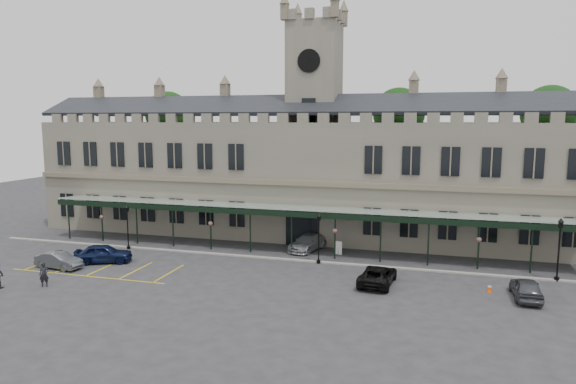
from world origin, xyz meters
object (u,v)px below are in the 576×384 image
(person_a, at_px, (44,275))
(station_building, at_px, (314,175))
(traffic_cone, at_px, (490,288))
(car_van, at_px, (378,275))
(car_left_a, at_px, (103,253))
(car_left_b, at_px, (59,260))
(sign_board, at_px, (338,248))
(lamp_post_left, at_px, (127,223))
(lamp_post_mid, at_px, (319,234))
(lamp_post_right, at_px, (559,244))
(clock_tower, at_px, (314,112))
(car_taxi, at_px, (308,242))
(car_right_a, at_px, (526,288))

(person_a, bearing_deg, station_building, 27.20)
(traffic_cone, relative_size, car_van, 0.13)
(car_left_a, bearing_deg, car_left_b, 112.25)
(sign_board, bearing_deg, lamp_post_left, -158.41)
(lamp_post_mid, height_order, sign_board, lamp_post_mid)
(lamp_post_right, distance_m, person_a, 38.75)
(station_building, distance_m, car_left_b, 25.82)
(station_building, height_order, lamp_post_left, station_building)
(clock_tower, xyz_separation_m, car_taxi, (1.00, -6.56, -12.37))
(sign_board, relative_size, car_left_b, 0.29)
(traffic_cone, distance_m, car_taxi, 17.39)
(sign_board, xyz_separation_m, car_left_b, (-21.54, -10.82, 0.09))
(lamp_post_right, bearing_deg, person_a, -162.06)
(lamp_post_mid, bearing_deg, car_left_a, -164.66)
(lamp_post_mid, relative_size, person_a, 2.40)
(car_right_a, distance_m, person_a, 34.60)
(sign_board, bearing_deg, person_a, -130.64)
(lamp_post_right, height_order, sign_board, lamp_post_right)
(car_left_a, relative_size, person_a, 2.59)
(car_van, bearing_deg, car_taxi, -43.68)
(lamp_post_mid, relative_size, car_van, 0.88)
(clock_tower, bearing_deg, station_building, -90.00)
(station_building, distance_m, car_taxi, 8.70)
(station_building, distance_m, sign_board, 10.17)
(lamp_post_right, height_order, car_taxi, lamp_post_right)
(traffic_cone, relative_size, sign_board, 0.52)
(sign_board, xyz_separation_m, car_left_a, (-19.04, -8.30, 0.22))
(station_building, xyz_separation_m, lamp_post_left, (-15.64, -10.84, -3.93))
(traffic_cone, xyz_separation_m, person_a, (-31.61, -7.79, 0.61))
(clock_tower, xyz_separation_m, car_van, (8.45, -15.05, -12.41))
(station_building, distance_m, car_left_a, 22.34)
(sign_board, distance_m, car_left_b, 24.11)
(lamp_post_right, xyz_separation_m, car_taxi, (-20.60, 3.95, -2.18))
(lamp_post_left, distance_m, car_van, 24.51)
(car_left_a, xyz_separation_m, car_van, (23.45, 0.60, -0.12))
(car_right_a, bearing_deg, lamp_post_mid, -17.31)
(car_taxi, height_order, car_van, car_taxi)
(clock_tower, height_order, sign_board, clock_tower)
(lamp_post_mid, height_order, car_left_b, lamp_post_mid)
(car_van, xyz_separation_m, car_right_a, (10.21, -0.37, 0.05))
(lamp_post_left, height_order, car_van, lamp_post_left)
(car_taxi, bearing_deg, station_building, 114.46)
(car_left_a, height_order, person_a, person_a)
(car_left_b, distance_m, car_van, 26.14)
(lamp_post_right, distance_m, car_left_a, 37.01)
(person_a, bearing_deg, car_van, -11.22)
(station_building, height_order, car_left_a, station_building)
(lamp_post_mid, distance_m, car_van, 7.26)
(car_left_b, bearing_deg, car_right_a, -79.09)
(car_van, bearing_deg, traffic_cone, -172.07)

